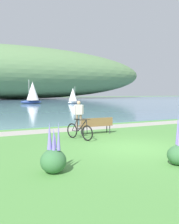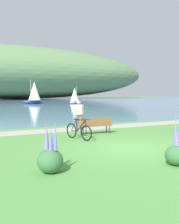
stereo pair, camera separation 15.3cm
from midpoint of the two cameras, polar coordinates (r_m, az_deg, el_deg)
The scene contains 11 objects.
ground_plane at distance 10.32m, azimuth 9.88°, elevation -8.02°, with size 200.00×200.00×0.00m, color #518E42.
bay_water at distance 55.81m, azimuth -19.41°, elevation 2.02°, with size 180.00×80.00×0.04m, color #5B7F9E.
distant_hillside at distance 81.29m, azimuth -15.92°, elevation 8.52°, with size 88.90×28.00×16.11m, color #567A4C.
shoreline_path at distance 15.29m, azimuth -2.67°, elevation -3.83°, with size 60.00×1.50×0.01m, color #A39E93.
park_bench_near_camera at distance 13.39m, azimuth 1.78°, elevation -2.80°, with size 1.81×0.53×0.88m.
bicycle_leaning_near_bench at distance 11.93m, azimuth -2.08°, elevation -4.30°, with size 0.63×1.70×1.01m.
person_at_shoreline at distance 15.12m, azimuth -2.17°, elevation -0.21°, with size 0.61×0.24×1.71m.
echium_bush_beside_closest at distance 7.14m, azimuth -8.24°, elevation -10.42°, with size 0.72×0.72×1.44m.
echium_bush_mid_cluster at distance 8.26m, azimuth 19.58°, elevation -8.71°, with size 0.70×0.70×1.55m.
sailboat_nearest_to_shore at distance 48.15m, azimuth -12.29°, elevation 4.34°, with size 3.94×2.72×4.46m.
sailboat_mid_bay at distance 47.30m, azimuth -3.26°, elevation 3.72°, with size 2.83×1.99×3.21m.
Camera 2 is at (-5.78, -8.24, 2.24)m, focal length 40.50 mm.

